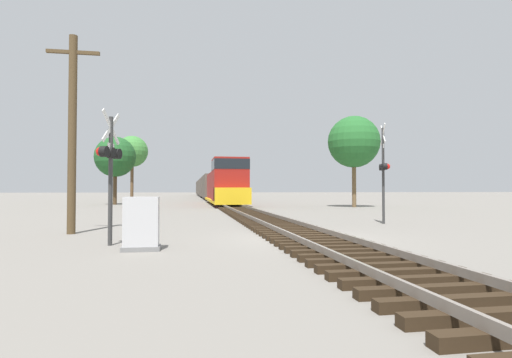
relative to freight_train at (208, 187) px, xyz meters
The scene contains 10 objects.
ground_plane 64.26m from the freight_train, 90.00° to the right, with size 400.00×400.00×0.00m, color slate.
rail_track_bed 64.26m from the freight_train, 90.00° to the right, with size 2.60×160.00×0.31m.
freight_train is the anchor object (origin of this frame).
crossing_signal_near 65.04m from the freight_train, 95.14° to the right, with size 0.58×1.00×3.78m.
crossing_signal_far 59.72m from the freight_train, 85.01° to the right, with size 0.54×1.01×4.57m.
relay_cabinet 66.08m from the freight_train, 94.19° to the right, with size 0.96×0.58×1.37m.
utility_pole 62.05m from the freight_train, 97.14° to the right, with size 1.80×0.29×7.05m.
tree_far_right 44.72m from the freight_train, 75.98° to the right, with size 4.57×4.57×8.08m.
tree_mid_background 35.36m from the freight_train, 108.44° to the right, with size 4.18×4.18×7.04m.
tree_deep_background 21.24m from the freight_train, 124.44° to the right, with size 4.47×4.47×9.29m.
Camera 1 is at (-3.64, -12.27, 1.57)m, focal length 28.00 mm.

